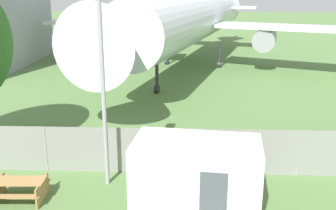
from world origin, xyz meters
name	(u,v)px	position (x,y,z in m)	size (l,w,h in m)	color
perimeter_fence	(108,150)	(0.00, 11.10, 0.97)	(56.07, 0.07, 1.94)	gray
airplane	(191,19)	(3.60, 32.91, 4.52)	(29.50, 37.63, 13.25)	silver
portable_cabin	(196,176)	(3.51, 8.49, 1.22)	(4.45, 2.78, 2.45)	silver
picnic_bench_near_cabin	(19,187)	(-2.75, 8.78, 0.48)	(1.87, 1.47, 0.76)	#A37A47
light_mast	(102,65)	(0.15, 10.10, 4.65)	(0.44, 0.44, 7.58)	#99999E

